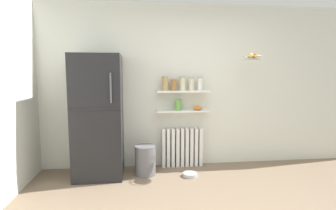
{
  "coord_description": "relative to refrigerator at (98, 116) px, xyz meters",
  "views": [
    {
      "loc": [
        -0.69,
        -2.26,
        1.51
      ],
      "look_at": [
        -0.24,
        1.6,
        1.05
      ],
      "focal_mm": 28.52,
      "sensor_mm": 36.0,
      "label": 1
    }
  ],
  "objects": [
    {
      "name": "ground_plane",
      "position": [
        1.26,
        -1.17,
        -0.89
      ],
      "size": [
        7.04,
        7.04,
        0.0
      ],
      "primitive_type": "plane",
      "color": "#7A6651"
    },
    {
      "name": "back_wall",
      "position": [
        1.26,
        0.38,
        0.41
      ],
      "size": [
        7.04,
        0.1,
        2.6
      ],
      "primitive_type": "cube",
      "color": "silver",
      "rests_on": "ground_plane"
    },
    {
      "name": "refrigerator",
      "position": [
        0.0,
        0.0,
        0.0
      ],
      "size": [
        0.69,
        0.69,
        1.78
      ],
      "color": "black",
      "rests_on": "ground_plane"
    },
    {
      "name": "radiator",
      "position": [
        1.29,
        0.25,
        -0.58
      ],
      "size": [
        0.66,
        0.12,
        0.63
      ],
      "color": "white",
      "rests_on": "ground_plane"
    },
    {
      "name": "wall_shelf_lower",
      "position": [
        1.29,
        0.22,
        0.03
      ],
      "size": [
        0.84,
        0.22,
        0.02
      ],
      "primitive_type": "cube",
      "color": "white"
    },
    {
      "name": "wall_shelf_upper",
      "position": [
        1.29,
        0.22,
        0.34
      ],
      "size": [
        0.84,
        0.22,
        0.02
      ],
      "primitive_type": "cube",
      "color": "white"
    },
    {
      "name": "storage_jar_0",
      "position": [
        1.01,
        0.22,
        0.46
      ],
      "size": [
        0.1,
        0.1,
        0.23
      ],
      "color": "tan",
      "rests_on": "wall_shelf_upper"
    },
    {
      "name": "storage_jar_1",
      "position": [
        1.15,
        0.22,
        0.45
      ],
      "size": [
        0.09,
        0.09,
        0.2
      ],
      "color": "olive",
      "rests_on": "wall_shelf_upper"
    },
    {
      "name": "storage_jar_2",
      "position": [
        1.29,
        0.22,
        0.46
      ],
      "size": [
        0.09,
        0.09,
        0.22
      ],
      "color": "beige",
      "rests_on": "wall_shelf_upper"
    },
    {
      "name": "storage_jar_3",
      "position": [
        1.42,
        0.22,
        0.46
      ],
      "size": [
        0.08,
        0.08,
        0.21
      ],
      "color": "beige",
      "rests_on": "wall_shelf_upper"
    },
    {
      "name": "storage_jar_4",
      "position": [
        1.56,
        0.22,
        0.46
      ],
      "size": [
        0.08,
        0.08,
        0.22
      ],
      "color": "silver",
      "rests_on": "wall_shelf_upper"
    },
    {
      "name": "vase",
      "position": [
        1.21,
        0.22,
        0.12
      ],
      "size": [
        0.11,
        0.11,
        0.17
      ],
      "primitive_type": "cylinder",
      "color": "#66A84C",
      "rests_on": "wall_shelf_lower"
    },
    {
      "name": "shelf_bowl",
      "position": [
        1.53,
        0.22,
        0.07
      ],
      "size": [
        0.15,
        0.15,
        0.07
      ],
      "primitive_type": "ellipsoid",
      "color": "orange",
      "rests_on": "wall_shelf_lower"
    },
    {
      "name": "trash_bin",
      "position": [
        0.68,
        -0.05,
        -0.67
      ],
      "size": [
        0.31,
        0.31,
        0.44
      ],
      "primitive_type": "cylinder",
      "color": "slate",
      "rests_on": "ground_plane"
    },
    {
      "name": "pet_food_bowl",
      "position": [
        1.33,
        -0.21,
        -0.87
      ],
      "size": [
        0.21,
        0.21,
        0.05
      ],
      "primitive_type": "cylinder",
      "color": "#B7B7BC",
      "rests_on": "ground_plane"
    },
    {
      "name": "hanging_fruit_basket",
      "position": [
        2.29,
        -0.06,
        0.87
      ],
      "size": [
        0.29,
        0.29,
        0.1
      ],
      "color": "#B2B2B7"
    }
  ]
}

